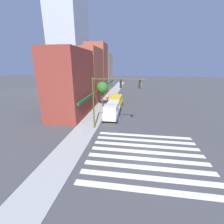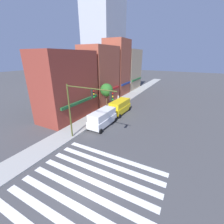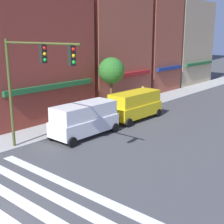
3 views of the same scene
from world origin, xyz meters
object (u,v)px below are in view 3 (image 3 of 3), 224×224
object	(u,v)px
van_white	(85,119)
street_tree	(111,71)
pedestrian_white_shirt	(143,95)
traffic_signal	(31,73)
pedestrian_orange_vest	(132,100)
van_yellow	(135,105)

from	to	relation	value
van_white	street_tree	size ratio (longest dim) A/B	1.03
pedestrian_white_shirt	street_tree	distance (m)	5.45
traffic_signal	pedestrian_orange_vest	xyz separation A→B (m)	(12.55, 2.52, -3.85)
pedestrian_white_shirt	street_tree	bearing A→B (deg)	-77.87
traffic_signal	van_white	distance (m)	5.85
van_yellow	street_tree	world-z (taller)	street_tree
pedestrian_white_shirt	street_tree	xyz separation A→B (m)	(-4.69, 0.12, 2.78)
traffic_signal	van_yellow	bearing A→B (deg)	3.03
traffic_signal	van_white	size ratio (longest dim) A/B	1.34
van_white	pedestrian_orange_vest	xyz separation A→B (m)	(8.01, 1.97, -0.21)
van_white	pedestrian_white_shirt	xyz separation A→B (m)	(10.80, 2.68, -0.21)
van_white	pedestrian_white_shirt	bearing A→B (deg)	14.96
van_yellow	street_tree	xyz separation A→B (m)	(0.25, 2.80, 2.56)
pedestrian_white_shirt	pedestrian_orange_vest	size ratio (longest dim) A/B	1.00
van_white	pedestrian_orange_vest	distance (m)	8.25
pedestrian_orange_vest	street_tree	world-z (taller)	street_tree
street_tree	traffic_signal	bearing A→B (deg)	-162.55
pedestrian_white_shirt	van_yellow	bearing A→B (deg)	-47.90
pedestrian_orange_vest	traffic_signal	bearing A→B (deg)	-44.13
traffic_signal	van_white	xyz separation A→B (m)	(4.55, 0.55, -3.64)
traffic_signal	street_tree	size ratio (longest dim) A/B	1.38
traffic_signal	van_yellow	distance (m)	11.05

